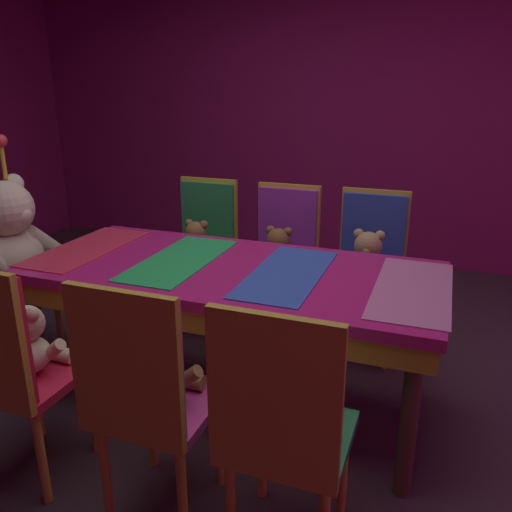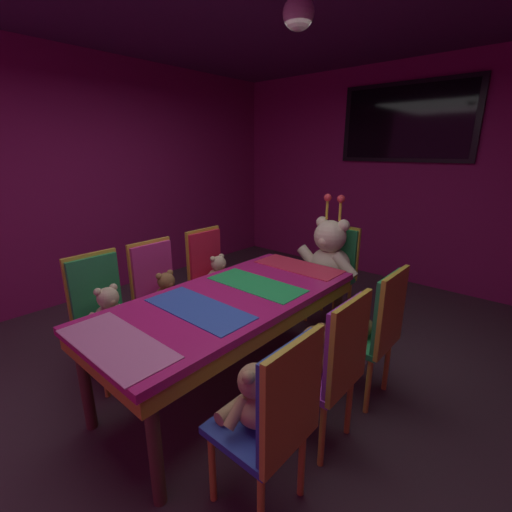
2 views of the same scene
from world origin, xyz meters
name	(u,v)px [view 1 (image 1 of 2)]	position (x,y,z in m)	size (l,w,h in m)	color
ground_plane	(234,397)	(0.00, 0.00, 0.00)	(7.90, 7.90, 0.00)	#3F2D38
wall_right	(343,106)	(2.60, 0.00, 1.40)	(0.12, 6.40, 2.80)	#8C1959
banquet_table	(232,283)	(0.00, 0.00, 0.65)	(0.90, 2.02, 0.75)	#C61E72
chair_left_0	(280,419)	(-0.88, -0.53, 0.60)	(0.42, 0.41, 0.98)	#268C4C
teddy_left_0	(294,394)	(-0.73, -0.53, 0.59)	(0.26, 0.33, 0.32)	beige
chair_left_1	(141,387)	(-0.87, -0.03, 0.60)	(0.42, 0.41, 0.98)	#CC338C
teddy_left_1	(162,369)	(-0.73, -0.03, 0.58)	(0.24, 0.31, 0.29)	olive
chair_left_2	(1,357)	(-0.88, 0.58, 0.60)	(0.42, 0.41, 0.98)	red
teddy_left_2	(30,343)	(-0.74, 0.58, 0.59)	(0.24, 0.32, 0.30)	beige
chair_right_0	(370,255)	(0.86, -0.55, 0.60)	(0.42, 0.41, 0.98)	#2D47B2
teddy_right_0	(367,262)	(0.72, -0.55, 0.60)	(0.27, 0.35, 0.33)	tan
chair_right_1	(285,246)	(0.85, -0.01, 0.60)	(0.42, 0.41, 0.98)	purple
teddy_right_1	(278,254)	(0.70, -0.01, 0.59)	(0.24, 0.32, 0.30)	brown
chair_right_2	(205,237)	(0.86, 0.56, 0.60)	(0.42, 0.41, 0.98)	#268C4C
teddy_right_2	(196,245)	(0.72, 0.56, 0.58)	(0.23, 0.30, 0.29)	olive
king_teddy_bear	(11,240)	(0.00, 1.38, 0.73)	(0.67, 0.52, 0.86)	beige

